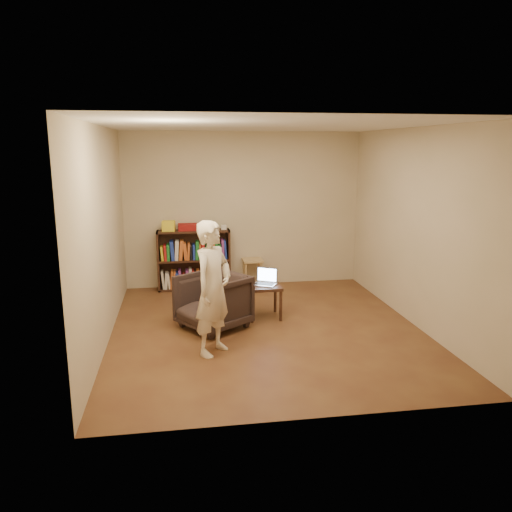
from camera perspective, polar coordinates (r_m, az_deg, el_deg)
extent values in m
plane|color=#4C2718|center=(6.64, 1.18, -8.33)|extent=(4.50, 4.50, 0.00)
plane|color=silver|center=(6.22, 1.29, 14.70)|extent=(4.50, 4.50, 0.00)
plane|color=beige|center=(8.50, -1.43, 5.28)|extent=(4.00, 0.00, 4.00)
plane|color=beige|center=(6.27, -17.08, 2.22)|extent=(0.00, 4.50, 4.50)
plane|color=beige|center=(6.93, 17.76, 3.09)|extent=(0.00, 4.50, 4.50)
cube|color=black|center=(8.41, -11.09, -0.56)|extent=(0.03, 0.30, 1.00)
cube|color=black|center=(8.44, -3.13, -0.30)|extent=(0.03, 0.30, 1.00)
cube|color=black|center=(8.54, -7.13, -0.23)|extent=(1.20, 0.02, 1.00)
cube|color=black|center=(8.52, -7.01, -3.61)|extent=(1.20, 0.30, 0.03)
cube|color=black|center=(8.40, -7.10, -0.43)|extent=(1.14, 0.30, 0.03)
cube|color=black|center=(8.31, -7.19, 2.83)|extent=(1.20, 0.30, 0.03)
cube|color=yellow|center=(8.28, -9.96, 3.40)|extent=(0.22, 0.17, 0.17)
cube|color=maroon|center=(8.32, -7.80, 3.30)|extent=(0.32, 0.23, 0.10)
cube|color=#1D6F2A|center=(8.29, -5.23, 3.45)|extent=(0.14, 0.14, 0.14)
cube|color=beige|center=(8.35, -3.70, 3.30)|extent=(0.09, 0.09, 0.07)
cube|color=#A68E50|center=(8.45, -0.41, -0.49)|extent=(0.34, 0.34, 0.04)
cylinder|color=#A68E50|center=(8.36, -1.17, -2.35)|extent=(0.03, 0.03, 0.45)
cylinder|color=#A68E50|center=(8.40, 0.62, -2.28)|extent=(0.03, 0.03, 0.45)
cylinder|color=#A68E50|center=(8.61, -1.41, -1.90)|extent=(0.03, 0.03, 0.45)
cylinder|color=#A68E50|center=(8.65, 0.33, -1.84)|extent=(0.03, 0.03, 0.45)
imported|color=#302420|center=(6.59, -4.95, -5.20)|extent=(1.10, 1.09, 0.72)
cube|color=black|center=(6.95, 0.94, -3.49)|extent=(0.46, 0.46, 0.04)
cylinder|color=black|center=(6.81, -0.44, -5.90)|extent=(0.04, 0.04, 0.43)
cylinder|color=black|center=(6.87, 2.85, -5.73)|extent=(0.04, 0.04, 0.43)
cylinder|color=black|center=(7.18, -0.90, -4.92)|extent=(0.04, 0.04, 0.43)
cylinder|color=black|center=(7.24, 2.21, -4.78)|extent=(0.04, 0.04, 0.43)
cube|color=silver|center=(6.94, 0.97, -3.28)|extent=(0.37, 0.34, 0.02)
cube|color=black|center=(6.94, 0.97, -3.20)|extent=(0.28, 0.23, 0.00)
cube|color=silver|center=(7.01, 1.28, -2.14)|extent=(0.28, 0.17, 0.22)
cube|color=#B1CFF9|center=(7.01, 1.28, -2.14)|extent=(0.24, 0.14, 0.18)
imported|color=beige|center=(5.69, -4.94, -3.70)|extent=(0.65, 0.67, 1.55)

